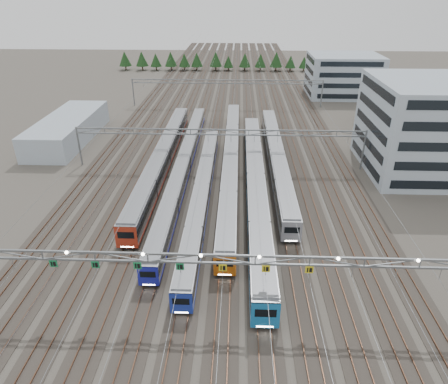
{
  "coord_description": "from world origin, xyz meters",
  "views": [
    {
      "loc": [
        3.63,
        -33.39,
        32.61
      ],
      "look_at": [
        1.53,
        22.36,
        3.5
      ],
      "focal_mm": 32.0,
      "sensor_mm": 36.0,
      "label": 1
    }
  ],
  "objects_px": {
    "train_d": "(231,159)",
    "depot_bldg_mid": "(404,104)",
    "gantry_far": "(227,85)",
    "train_a": "(163,157)",
    "gantry_near": "(201,261)",
    "depot_bldg_south": "(419,127)",
    "train_b": "(184,164)",
    "gantry_mid": "(220,137)",
    "depot_bldg_north": "(343,75)",
    "train_e": "(256,182)",
    "train_f": "(276,157)",
    "west_shed": "(68,129)",
    "train_c": "(202,191)"
  },
  "relations": [
    {
      "from": "train_b",
      "to": "gantry_far",
      "type": "relative_size",
      "value": 1.19
    },
    {
      "from": "train_a",
      "to": "gantry_mid",
      "type": "relative_size",
      "value": 1.01
    },
    {
      "from": "train_f",
      "to": "depot_bldg_south",
      "type": "bearing_deg",
      "value": 0.11
    },
    {
      "from": "train_d",
      "to": "depot_bldg_south",
      "type": "height_order",
      "value": "depot_bldg_south"
    },
    {
      "from": "train_a",
      "to": "gantry_far",
      "type": "bearing_deg",
      "value": 76.17
    },
    {
      "from": "train_b",
      "to": "train_e",
      "type": "xyz_separation_m",
      "value": [
        13.5,
        -8.27,
        0.34
      ]
    },
    {
      "from": "depot_bldg_south",
      "to": "gantry_mid",
      "type": "bearing_deg",
      "value": -179.45
    },
    {
      "from": "gantry_far",
      "to": "depot_bldg_mid",
      "type": "xyz_separation_m",
      "value": [
        44.45,
        -19.62,
        0.1
      ]
    },
    {
      "from": "train_b",
      "to": "train_c",
      "type": "bearing_deg",
      "value": -68.22
    },
    {
      "from": "train_e",
      "to": "depot_bldg_mid",
      "type": "relative_size",
      "value": 3.93
    },
    {
      "from": "depot_bldg_north",
      "to": "gantry_far",
      "type": "bearing_deg",
      "value": -157.9
    },
    {
      "from": "gantry_mid",
      "to": "west_shed",
      "type": "height_order",
      "value": "gantry_mid"
    },
    {
      "from": "train_a",
      "to": "depot_bldg_mid",
      "type": "relative_size",
      "value": 3.57
    },
    {
      "from": "train_a",
      "to": "gantry_far",
      "type": "height_order",
      "value": "gantry_far"
    },
    {
      "from": "train_c",
      "to": "gantry_mid",
      "type": "height_order",
      "value": "gantry_mid"
    },
    {
      "from": "west_shed",
      "to": "train_c",
      "type": "bearing_deg",
      "value": -40.5
    },
    {
      "from": "gantry_mid",
      "to": "west_shed",
      "type": "bearing_deg",
      "value": 158.16
    },
    {
      "from": "depot_bldg_mid",
      "to": "train_d",
      "type": "bearing_deg",
      "value": -148.25
    },
    {
      "from": "depot_bldg_mid",
      "to": "train_f",
      "type": "bearing_deg",
      "value": -142.95
    },
    {
      "from": "train_d",
      "to": "depot_bldg_south",
      "type": "bearing_deg",
      "value": 1.78
    },
    {
      "from": "train_c",
      "to": "depot_bldg_north",
      "type": "distance_m",
      "value": 84.51
    },
    {
      "from": "train_d",
      "to": "depot_bldg_mid",
      "type": "bearing_deg",
      "value": 31.75
    },
    {
      "from": "train_c",
      "to": "train_d",
      "type": "relative_size",
      "value": 0.79
    },
    {
      "from": "train_a",
      "to": "depot_bldg_mid",
      "type": "distance_m",
      "value": 61.64
    },
    {
      "from": "gantry_near",
      "to": "depot_bldg_south",
      "type": "relative_size",
      "value": 2.56
    },
    {
      "from": "gantry_far",
      "to": "gantry_near",
      "type": "bearing_deg",
      "value": -90.03
    },
    {
      "from": "train_a",
      "to": "west_shed",
      "type": "xyz_separation_m",
      "value": [
        -24.83,
        15.14,
        0.45
      ]
    },
    {
      "from": "train_f",
      "to": "depot_bldg_north",
      "type": "xyz_separation_m",
      "value": [
        26.01,
        59.82,
        4.3
      ]
    },
    {
      "from": "gantry_mid",
      "to": "gantry_near",
      "type": "bearing_deg",
      "value": -90.07
    },
    {
      "from": "train_e",
      "to": "gantry_mid",
      "type": "height_order",
      "value": "gantry_mid"
    },
    {
      "from": "gantry_far",
      "to": "train_a",
      "type": "bearing_deg",
      "value": -103.83
    },
    {
      "from": "gantry_near",
      "to": "gantry_far",
      "type": "distance_m",
      "value": 85.12
    },
    {
      "from": "west_shed",
      "to": "train_d",
      "type": "bearing_deg",
      "value": -21.63
    },
    {
      "from": "train_f",
      "to": "depot_bldg_north",
      "type": "relative_size",
      "value": 2.48
    },
    {
      "from": "train_a",
      "to": "gantry_near",
      "type": "distance_m",
      "value": 41.28
    },
    {
      "from": "train_e",
      "to": "depot_bldg_north",
      "type": "relative_size",
      "value": 2.86
    },
    {
      "from": "train_b",
      "to": "depot_bldg_north",
      "type": "distance_m",
      "value": 77.23
    },
    {
      "from": "gantry_far",
      "to": "depot_bldg_south",
      "type": "distance_m",
      "value": 58.47
    },
    {
      "from": "train_d",
      "to": "depot_bldg_north",
      "type": "height_order",
      "value": "depot_bldg_north"
    },
    {
      "from": "gantry_mid",
      "to": "train_e",
      "type": "bearing_deg",
      "value": -59.45
    },
    {
      "from": "train_b",
      "to": "gantry_far",
      "type": "xyz_separation_m",
      "value": [
        6.75,
        48.17,
        4.49
      ]
    },
    {
      "from": "train_b",
      "to": "depot_bldg_north",
      "type": "xyz_separation_m",
      "value": [
        44.01,
        63.3,
        4.53
      ]
    },
    {
      "from": "gantry_far",
      "to": "depot_bldg_mid",
      "type": "bearing_deg",
      "value": -23.82
    },
    {
      "from": "train_b",
      "to": "west_shed",
      "type": "relative_size",
      "value": 2.24
    },
    {
      "from": "train_c",
      "to": "west_shed",
      "type": "bearing_deg",
      "value": 139.5
    },
    {
      "from": "train_c",
      "to": "gantry_mid",
      "type": "relative_size",
      "value": 0.94
    },
    {
      "from": "train_a",
      "to": "depot_bldg_south",
      "type": "height_order",
      "value": "depot_bldg_south"
    },
    {
      "from": "train_d",
      "to": "depot_bldg_south",
      "type": "distance_m",
      "value": 36.07
    },
    {
      "from": "train_a",
      "to": "train_d",
      "type": "distance_m",
      "value": 13.5
    },
    {
      "from": "train_c",
      "to": "west_shed",
      "type": "relative_size",
      "value": 1.78
    }
  ]
}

